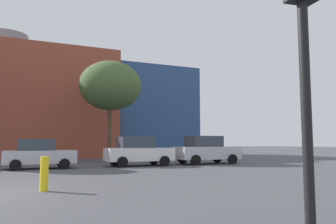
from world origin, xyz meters
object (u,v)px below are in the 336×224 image
Objects in this scene: parked_car_3 at (39,154)px; parked_car_5 at (206,150)px; parked_car_4 at (138,151)px; bollard_yellow_0 at (44,174)px; bare_tree_0 at (110,86)px; traffic_light_near_right at (304,14)px.

parked_car_5 is (10.76, 0.00, 0.13)m from parked_car_3.
parked_car_4 is 4.93m from parked_car_5.
parked_car_3 is 3.68× the size of bollard_yellow_0.
bare_tree_0 is (-0.42, 5.81, 5.06)m from parked_car_4.
parked_car_4 is 4.04× the size of bollard_yellow_0.
parked_car_4 is 7.71m from bare_tree_0.
parked_car_5 is 4.25× the size of bollard_yellow_0.
bollard_yellow_0 is at bearing -155.33° from traffic_light_near_right.
bare_tree_0 is (-5.35, 5.81, 5.02)m from parked_car_5.
parked_car_4 is at bearing 56.60° from bollard_yellow_0.
parked_car_4 is 17.65m from traffic_light_near_right.
traffic_light_near_right is (2.09, -17.13, 2.15)m from parked_car_3.
bare_tree_0 is 16.99m from bollard_yellow_0.
traffic_light_near_right is 0.51× the size of bare_tree_0.
bare_tree_0 is (3.32, 22.93, 3.00)m from traffic_light_near_right.
bare_tree_0 reaches higher than parked_car_4.
traffic_light_near_right is at bearing -102.33° from parked_car_4.
parked_car_3 is 0.91× the size of parked_car_4.
bollard_yellow_0 is at bearing -140.02° from parked_car_5.
parked_car_4 is at bearing 180.00° from parked_car_5.
traffic_light_near_right is 23.36m from bare_tree_0.
parked_car_3 is 0.87× the size of parked_car_5.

